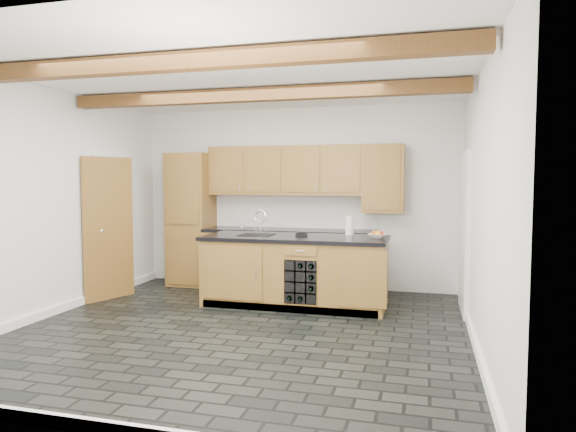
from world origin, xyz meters
name	(u,v)px	position (x,y,z in m)	size (l,w,h in m)	color
ground	(241,330)	(0.00, 0.00, 0.00)	(5.00, 5.00, 0.00)	black
room_shell	(249,193)	(-0.09, 0.53, 1.53)	(5.01, 5.00, 5.00)	white
back_cabinetry	(268,225)	(-0.38, 2.24, 0.98)	(3.65, 0.62, 2.20)	olive
island	(295,271)	(0.31, 1.28, 0.46)	(2.48, 0.96, 0.93)	olive
faucet	(257,232)	(-0.25, 1.33, 0.96)	(0.45, 0.40, 0.34)	black
kitchen_scale	(302,234)	(0.37, 1.36, 0.95)	(0.17, 0.11, 0.05)	black
fruit_bowl	(377,236)	(1.38, 1.34, 0.96)	(0.23, 0.23, 0.06)	silver
fruit_cluster	(377,234)	(1.38, 1.34, 0.99)	(0.16, 0.17, 0.07)	red
paper_towel	(350,226)	(0.98, 1.65, 1.06)	(0.11, 0.11, 0.26)	white
mug	(242,225)	(-0.80, 2.24, 0.98)	(0.10, 0.10, 0.09)	white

